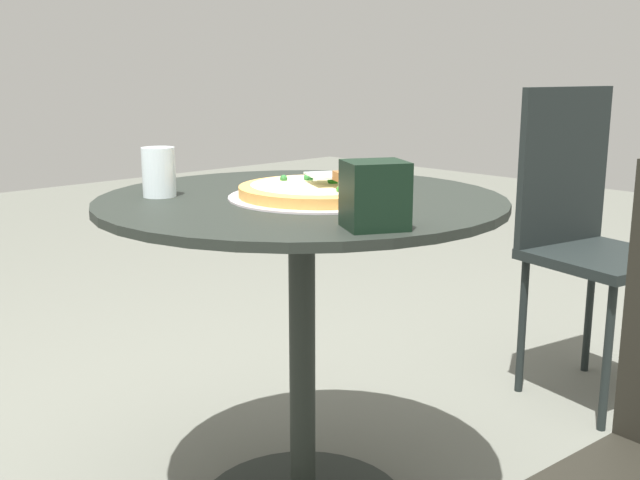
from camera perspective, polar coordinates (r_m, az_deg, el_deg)
name	(u,v)px	position (r m, az deg, el deg)	size (l,w,h in m)	color
patio_table	(302,289)	(1.61, -1.37, -3.66)	(0.84, 0.84, 0.72)	black
pizza_on_tray	(320,191)	(1.55, 0.01, 3.69)	(0.38, 0.38, 0.04)	beige
pizza_server	(337,177)	(1.50, 1.31, 4.75)	(0.14, 0.21, 0.02)	silver
drinking_cup	(159,172)	(1.60, -12.01, 5.01)	(0.07, 0.07, 0.10)	white
napkin_dispenser	(375,195)	(1.25, 4.14, 3.39)	(0.10, 0.09, 0.11)	black
patio_chair_far	(584,223)	(2.39, 19.22, 1.18)	(0.44, 0.44, 0.93)	black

